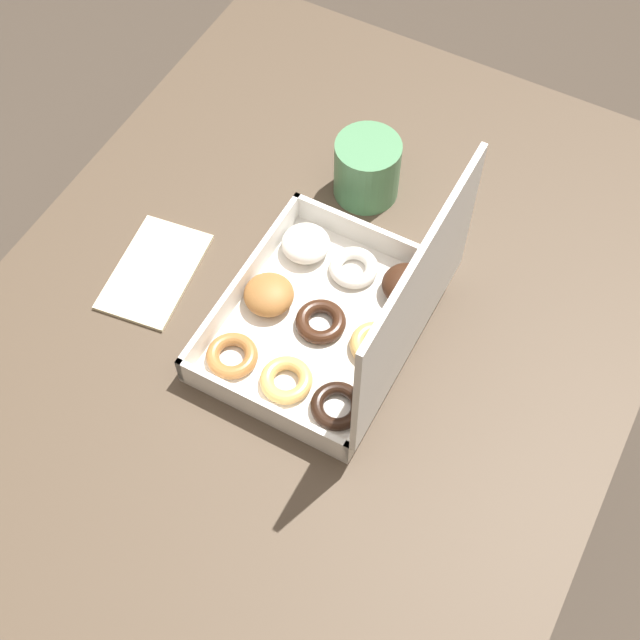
% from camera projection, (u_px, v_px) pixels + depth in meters
% --- Properties ---
extents(ground_plane, '(8.00, 8.00, 0.00)m').
position_uv_depth(ground_plane, '(307.00, 522.00, 1.83)').
color(ground_plane, '#42382D').
extents(dining_table, '(1.19, 0.86, 0.75)m').
position_uv_depth(dining_table, '(302.00, 371.00, 1.27)').
color(dining_table, '#4C3D2D').
rests_on(dining_table, ground_plane).
extents(donut_box, '(0.31, 0.25, 0.28)m').
position_uv_depth(donut_box, '(342.00, 312.00, 1.15)').
color(donut_box, silver).
rests_on(donut_box, dining_table).
extents(coffee_mug, '(0.10, 0.10, 0.10)m').
position_uv_depth(coffee_mug, '(367.00, 168.00, 1.28)').
color(coffee_mug, '#4C8456').
rests_on(coffee_mug, dining_table).
extents(paper_napkin, '(0.18, 0.13, 0.01)m').
position_uv_depth(paper_napkin, '(155.00, 272.00, 1.24)').
color(paper_napkin, beige).
rests_on(paper_napkin, dining_table).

